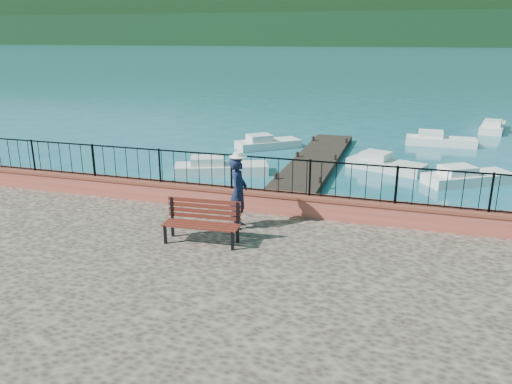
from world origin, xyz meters
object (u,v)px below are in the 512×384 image
Objects in this scene: boat_2 at (469,174)px; boat_3 at (268,141)px; boat_4 at (441,138)px; boat_0 at (221,165)px; park_bench at (202,230)px; boat_1 at (386,161)px; person at (238,193)px; boat_5 at (493,125)px.

boat_2 is 10.58m from boat_3.
boat_2 is 1.00× the size of boat_4.
boat_3 is (0.55, 5.67, 0.00)m from boat_0.
boat_4 is (6.20, 19.21, -1.10)m from park_bench.
boat_0 is at bearing -136.58° from boat_1.
boat_3 is at bearing 62.67° from boat_0.
person is 0.47× the size of boat_5.
boat_1 is 0.93× the size of boat_2.
boat_5 is at bearing -25.82° from person.
boat_0 is 7.47m from boat_1.
boat_0 is at bearing 156.35° from boat_2.
boat_4 is (8.99, 3.59, 0.00)m from boat_3.
park_bench is at bearing -153.42° from boat_2.
park_bench is 0.53× the size of boat_1.
boat_1 and boat_2 have the same top height.
boat_1 is 13.45m from boat_5.
park_bench is at bearing 170.71° from boat_5.
park_bench is 13.50m from boat_2.
boat_4 is (2.61, 6.49, 0.00)m from boat_1.
person is 0.49× the size of boat_4.
person is 12.07m from boat_1.
boat_4 is at bearing 63.38° from boat_2.
boat_4 is 0.95× the size of boat_5.
boat_3 is (-3.30, 14.44, -1.71)m from person.
boat_2 is at bearing -36.76° from person.
boat_2 is (3.37, -1.21, 0.00)m from boat_1.
boat_0 is at bearing -135.04° from boat_3.
person is 25.33m from boat_5.
park_bench reaches higher than boat_0.
boat_5 is at bearing 65.01° from park_bench.
boat_3 and boat_4 have the same top height.
boat_2 is 1.07× the size of boat_3.
boat_0 and boat_1 have the same top height.
boat_5 is (5.99, 12.04, 0.00)m from boat_1.
boat_0 is 1.18× the size of boat_3.
boat_1 is 0.88× the size of boat_5.
park_bench is at bearing -84.10° from boat_1.
boat_1 is at bearing -19.75° from person.
boat_0 is 10.43m from boat_2.
boat_0 and boat_4 have the same top height.
person reaches higher than boat_3.
boat_3 is at bearing 138.31° from boat_5.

